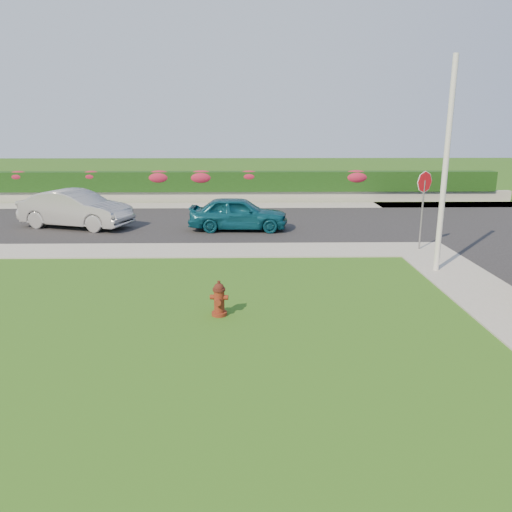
{
  "coord_description": "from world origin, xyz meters",
  "views": [
    {
      "loc": [
        0.89,
        -7.84,
        4.22
      ],
      "look_at": [
        1.12,
        4.81,
        0.9
      ],
      "focal_mm": 35.0,
      "sensor_mm": 36.0,
      "label": 1
    }
  ],
  "objects_px": {
    "sedan_teal": "(238,213)",
    "stop_sign": "(424,191)",
    "utility_pole": "(445,168)",
    "fire_hydrant": "(219,299)",
    "sedan_silver": "(76,209)"
  },
  "relations": [
    {
      "from": "utility_pole",
      "to": "sedan_silver",
      "type": "bearing_deg",
      "value": 152.46
    },
    {
      "from": "sedan_silver",
      "to": "stop_sign",
      "type": "bearing_deg",
      "value": -89.15
    },
    {
      "from": "sedan_teal",
      "to": "sedan_silver",
      "type": "height_order",
      "value": "sedan_silver"
    },
    {
      "from": "fire_hydrant",
      "to": "utility_pole",
      "type": "relative_size",
      "value": 0.14
    },
    {
      "from": "sedan_teal",
      "to": "sedan_silver",
      "type": "distance_m",
      "value": 6.88
    },
    {
      "from": "fire_hydrant",
      "to": "stop_sign",
      "type": "distance_m",
      "value": 9.18
    },
    {
      "from": "fire_hydrant",
      "to": "sedan_silver",
      "type": "distance_m",
      "value": 12.1
    },
    {
      "from": "utility_pole",
      "to": "stop_sign",
      "type": "xyz_separation_m",
      "value": [
        0.38,
        2.62,
        -1.0
      ]
    },
    {
      "from": "sedan_silver",
      "to": "stop_sign",
      "type": "height_order",
      "value": "stop_sign"
    },
    {
      "from": "sedan_teal",
      "to": "sedan_silver",
      "type": "xyz_separation_m",
      "value": [
        -6.85,
        0.64,
        0.1
      ]
    },
    {
      "from": "fire_hydrant",
      "to": "sedan_silver",
      "type": "relative_size",
      "value": 0.17
    },
    {
      "from": "sedan_teal",
      "to": "utility_pole",
      "type": "relative_size",
      "value": 0.66
    },
    {
      "from": "fire_hydrant",
      "to": "sedan_teal",
      "type": "bearing_deg",
      "value": 94.78
    },
    {
      "from": "fire_hydrant",
      "to": "utility_pole",
      "type": "xyz_separation_m",
      "value": [
        6.28,
        3.47,
        2.66
      ]
    },
    {
      "from": "sedan_teal",
      "to": "stop_sign",
      "type": "distance_m",
      "value": 7.36
    }
  ]
}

